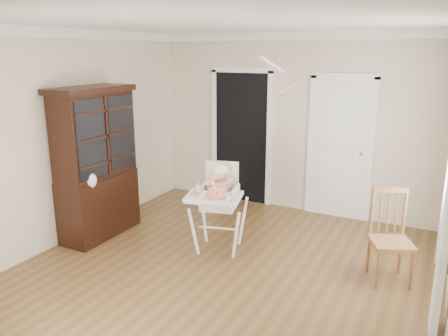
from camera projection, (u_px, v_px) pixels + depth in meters
The scene contains 14 objects.
floor at pixel (219, 277), 4.85m from camera, with size 5.00×5.00×0.00m, color brown.
ceiling at pixel (218, 21), 4.15m from camera, with size 5.00×5.00×0.00m, color white.
wall_back at pixel (295, 124), 6.65m from camera, with size 4.50×4.50×0.00m, color beige.
wall_left at pixel (61, 139), 5.49m from camera, with size 5.00×5.00×0.00m, color beige.
crown_molding at pixel (218, 28), 4.16m from camera, with size 4.50×5.00×0.12m, color white, non-canonical shape.
doorway at pixel (241, 135), 7.09m from camera, with size 1.06×0.05×2.22m.
closet_door at pixel (340, 150), 6.40m from camera, with size 0.96×0.09×2.13m.
high_chair at pixel (219, 197), 5.35m from camera, with size 0.81×0.93×1.12m.
baby at pixel (219, 184), 5.33m from camera, with size 0.36×0.27×0.50m.
cake at pixel (216, 193), 5.05m from camera, with size 0.24×0.24×0.11m.
sippy_cup at pixel (198, 188), 5.21m from camera, with size 0.07×0.07×0.16m.
china_cabinet at pixel (96, 163), 5.73m from camera, with size 0.53×1.18×2.00m.
dining_chair at pixel (390, 239), 4.68m from camera, with size 0.55×0.55×1.01m.
streamer at pixel (272, 65), 4.14m from camera, with size 0.03×0.50×0.02m, color #FF93CA, non-canonical shape.
Camera 1 is at (2.05, -3.86, 2.42)m, focal length 35.00 mm.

